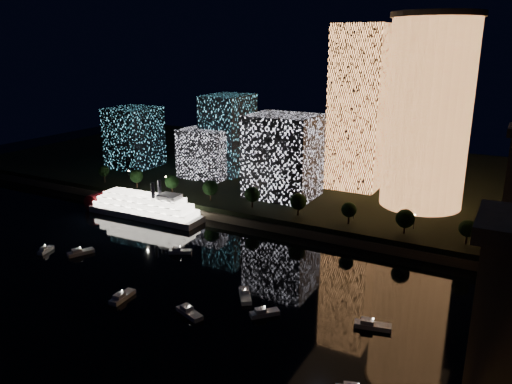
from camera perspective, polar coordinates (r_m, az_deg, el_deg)
ground at (r=120.62m, az=-8.58°, el=-17.94°), size 520.00×520.00×0.00m
far_bank at (r=254.58m, az=13.45°, el=1.21°), size 420.00×160.00×5.00m
seawall at (r=184.07m, az=6.89°, el=-4.72°), size 420.00×6.00×3.00m
tower_cylindrical at (r=206.66m, az=19.07°, el=8.55°), size 34.00×34.00×74.35m
tower_rectangular at (r=227.85m, az=11.69°, el=9.35°), size 22.39×22.39×71.24m
midrise_blocks at (r=241.08m, az=-4.58°, el=5.44°), size 117.79×48.75×39.03m
truss_bridge at (r=96.87m, az=26.93°, el=-17.73°), size 13.00×266.00×50.00m
riverboat at (r=209.49m, az=-13.08°, el=-1.59°), size 54.49×13.07×16.31m
motorboats at (r=134.50m, az=-9.47°, el=-13.63°), size 122.12×77.10×2.78m
esplanade_trees at (r=197.37m, az=0.10°, el=-0.36°), size 165.44×6.57×8.79m
street_lamps at (r=205.64m, az=-0.60°, el=-0.08°), size 132.70×0.70×5.65m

